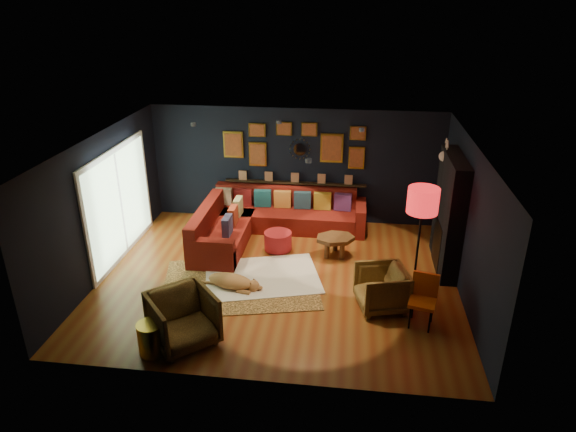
# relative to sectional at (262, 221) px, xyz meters

# --- Properties ---
(floor) EXTENTS (6.50, 6.50, 0.00)m
(floor) POSITION_rel_sectional_xyz_m (0.61, -1.81, -0.32)
(floor) COLOR brown
(floor) RESTS_ON ground
(room_walls) EXTENTS (6.50, 6.50, 6.50)m
(room_walls) POSITION_rel_sectional_xyz_m (0.61, -1.81, 1.27)
(room_walls) COLOR black
(room_walls) RESTS_ON ground
(sectional) EXTENTS (3.41, 2.69, 0.86)m
(sectional) POSITION_rel_sectional_xyz_m (0.00, 0.00, 0.00)
(sectional) COLOR maroon
(sectional) RESTS_ON ground
(ledge) EXTENTS (3.20, 0.12, 0.04)m
(ledge) POSITION_rel_sectional_xyz_m (0.61, 0.87, 0.60)
(ledge) COLOR black
(ledge) RESTS_ON room_walls
(gallery_wall) EXTENTS (3.15, 0.04, 1.02)m
(gallery_wall) POSITION_rel_sectional_xyz_m (0.60, 0.91, 1.48)
(gallery_wall) COLOR gold
(gallery_wall) RESTS_ON room_walls
(sunburst_mirror) EXTENTS (0.47, 0.16, 0.47)m
(sunburst_mirror) POSITION_rel_sectional_xyz_m (0.71, 0.91, 1.38)
(sunburst_mirror) COLOR silver
(sunburst_mirror) RESTS_ON room_walls
(fireplace) EXTENTS (0.31, 1.60, 2.20)m
(fireplace) POSITION_rel_sectional_xyz_m (3.71, -0.91, 0.70)
(fireplace) COLOR black
(fireplace) RESTS_ON ground
(deer_head) EXTENTS (0.50, 0.28, 0.45)m
(deer_head) POSITION_rel_sectional_xyz_m (3.75, -0.41, 1.73)
(deer_head) COLOR white
(deer_head) RESTS_ON fireplace
(sliding_door) EXTENTS (0.06, 2.80, 2.20)m
(sliding_door) POSITION_rel_sectional_xyz_m (-2.60, -1.21, 0.78)
(sliding_door) COLOR white
(sliding_door) RESTS_ON ground
(ceiling_spots) EXTENTS (3.30, 2.50, 0.06)m
(ceiling_spots) POSITION_rel_sectional_xyz_m (0.61, -1.01, 2.24)
(ceiling_spots) COLOR black
(ceiling_spots) RESTS_ON room_walls
(shag_rug) EXTENTS (2.41, 2.03, 0.03)m
(shag_rug) POSITION_rel_sectional_xyz_m (0.31, -1.82, -0.31)
(shag_rug) COLOR silver
(shag_rug) RESTS_ON ground
(leopard_rug) EXTENTS (3.14, 2.54, 0.02)m
(leopard_rug) POSITION_rel_sectional_xyz_m (-0.04, -2.11, -0.31)
(leopard_rug) COLOR tan
(leopard_rug) RESTS_ON ground
(coffee_table) EXTENTS (0.93, 0.79, 0.40)m
(coffee_table) POSITION_rel_sectional_xyz_m (1.61, -0.79, 0.03)
(coffee_table) COLOR brown
(coffee_table) RESTS_ON shag_rug
(pouf) EXTENTS (0.56, 0.56, 0.37)m
(pouf) POSITION_rel_sectional_xyz_m (0.45, -0.68, -0.11)
(pouf) COLOR maroon
(pouf) RESTS_ON shag_rug
(armchair_left) EXTENTS (1.22, 1.21, 0.92)m
(armchair_left) POSITION_rel_sectional_xyz_m (-0.52, -3.86, 0.14)
(armchair_left) COLOR #B98738
(armchair_left) RESTS_ON ground
(armchair_right) EXTENTS (0.90, 0.94, 0.80)m
(armchair_right) POSITION_rel_sectional_xyz_m (2.46, -2.52, 0.08)
(armchair_right) COLOR #B98738
(armchair_right) RESTS_ON ground
(gold_stool) EXTENTS (0.40, 0.40, 0.50)m
(gold_stool) POSITION_rel_sectional_xyz_m (-0.91, -4.16, -0.07)
(gold_stool) COLOR gold
(gold_stool) RESTS_ON ground
(orange_chair) EXTENTS (0.49, 0.49, 0.86)m
(orange_chair) POSITION_rel_sectional_xyz_m (3.09, -2.90, 0.19)
(orange_chair) COLOR black
(orange_chair) RESTS_ON ground
(floor_lamp) EXTENTS (0.53, 0.53, 1.93)m
(floor_lamp) POSITION_rel_sectional_xyz_m (3.07, -1.86, 1.31)
(floor_lamp) COLOR black
(floor_lamp) RESTS_ON ground
(dog) EXTENTS (1.24, 0.79, 0.36)m
(dog) POSITION_rel_sectional_xyz_m (-0.19, -2.26, -0.13)
(dog) COLOR #A67040
(dog) RESTS_ON leopard_rug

